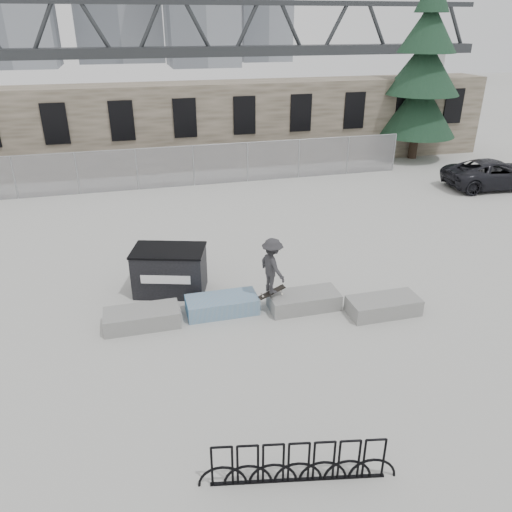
# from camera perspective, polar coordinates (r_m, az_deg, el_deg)

# --- Properties ---
(ground) EXTENTS (120.00, 120.00, 0.00)m
(ground) POSITION_cam_1_polar(r_m,az_deg,el_deg) (14.25, 0.22, -6.48)
(ground) COLOR #ADADA8
(ground) RESTS_ON ground
(stone_wall) EXTENTS (36.00, 2.58, 4.50)m
(stone_wall) POSITION_cam_1_polar(r_m,az_deg,el_deg) (28.61, -8.38, 14.48)
(stone_wall) COLOR brown
(stone_wall) RESTS_ON ground
(chainlink_fence) EXTENTS (22.06, 0.06, 2.02)m
(chainlink_fence) POSITION_cam_1_polar(r_m,az_deg,el_deg) (25.25, -7.15, 10.27)
(chainlink_fence) COLOR gray
(chainlink_fence) RESTS_ON ground
(planter_far_left) EXTENTS (2.00, 0.90, 0.47)m
(planter_far_left) POSITION_cam_1_polar(r_m,az_deg,el_deg) (13.91, -12.91, -6.83)
(planter_far_left) COLOR gray
(planter_far_left) RESTS_ON ground
(planter_center_left) EXTENTS (2.00, 0.90, 0.47)m
(planter_center_left) POSITION_cam_1_polar(r_m,az_deg,el_deg) (14.18, -3.91, -5.51)
(planter_center_left) COLOR teal
(planter_center_left) RESTS_ON ground
(planter_center_right) EXTENTS (2.00, 0.90, 0.47)m
(planter_center_right) POSITION_cam_1_polar(r_m,az_deg,el_deg) (14.42, 5.50, -5.03)
(planter_center_right) COLOR gray
(planter_center_right) RESTS_ON ground
(planter_offset) EXTENTS (2.00, 0.90, 0.47)m
(planter_offset) POSITION_cam_1_polar(r_m,az_deg,el_deg) (14.55, 14.37, -5.46)
(planter_offset) COLOR gray
(planter_offset) RESTS_ON ground
(dumpster) EXTENTS (2.41, 1.86, 1.40)m
(dumpster) POSITION_cam_1_polar(r_m,az_deg,el_deg) (15.23, -9.82, -1.62)
(dumpster) COLOR black
(dumpster) RESTS_ON ground
(bike_rack) EXTENTS (3.53, 0.73, 0.90)m
(bike_rack) POSITION_cam_1_polar(r_m,az_deg,el_deg) (9.56, 4.89, -22.49)
(bike_rack) COLOR black
(bike_rack) RESTS_ON ground
(spruce_tree) EXTENTS (4.45, 4.45, 11.50)m
(spruce_tree) POSITION_cam_1_polar(r_m,az_deg,el_deg) (31.29, 18.57, 19.28)
(spruce_tree) COLOR #38281E
(spruce_tree) RESTS_ON ground
(truss_bridge) EXTENTS (70.00, 3.00, 9.80)m
(truss_bridge) POSITION_cam_1_polar(r_m,az_deg,el_deg) (68.07, -3.76, 22.43)
(truss_bridge) COLOR #2D3033
(truss_bridge) RESTS_ON ground
(suv) EXTENTS (5.10, 2.64, 1.38)m
(suv) POSITION_cam_1_polar(r_m,az_deg,el_deg) (27.44, 25.60, 8.45)
(suv) COLOR black
(suv) RESTS_ON ground
(skateboarder) EXTENTS (0.86, 1.16, 1.76)m
(skateboarder) POSITION_cam_1_polar(r_m,az_deg,el_deg) (13.65, 1.87, -1.14)
(skateboarder) COLOR #2C2B2E
(skateboarder) RESTS_ON ground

